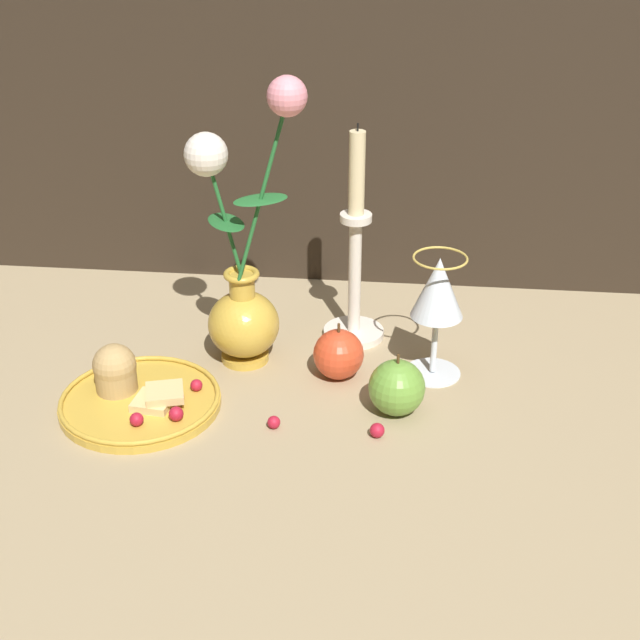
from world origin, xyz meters
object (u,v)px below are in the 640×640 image
candlestick (355,268)px  apple_beside_vase (338,354)px  apple_near_glass (397,388)px  vase (242,282)px  plate_with_pastries (135,392)px  wine_glass (438,293)px

candlestick → apple_beside_vase: candlestick is taller
candlestick → apple_near_glass: (0.06, -0.18, -0.07)m
vase → apple_near_glass: vase is taller
vase → apple_beside_vase: vase is taller
vase → candlestick: vase is taller
apple_beside_vase → candlestick: bearing=83.0°
plate_with_pastries → apple_beside_vase: size_ratio=2.55×
wine_glass → apple_beside_vase: size_ratio=2.15×
apple_beside_vase → apple_near_glass: size_ratio=0.96×
plate_with_pastries → candlestick: (0.26, 0.20, 0.09)m
vase → plate_with_pastries: (-0.12, -0.12, -0.10)m
apple_beside_vase → plate_with_pastries: bearing=-159.5°
plate_with_pastries → candlestick: size_ratio=0.65×
candlestick → wine_glass: bearing=-39.2°
plate_with_pastries → apple_near_glass: bearing=3.0°
plate_with_pastries → apple_near_glass: size_ratio=2.45×
plate_with_pastries → candlestick: candlestick is taller
vase → wine_glass: 0.25m
vase → apple_near_glass: (0.20, -0.10, -0.08)m
apple_near_glass → candlestick: bearing=109.4°
vase → wine_glass: vase is taller
candlestick → plate_with_pastries: bearing=-142.0°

